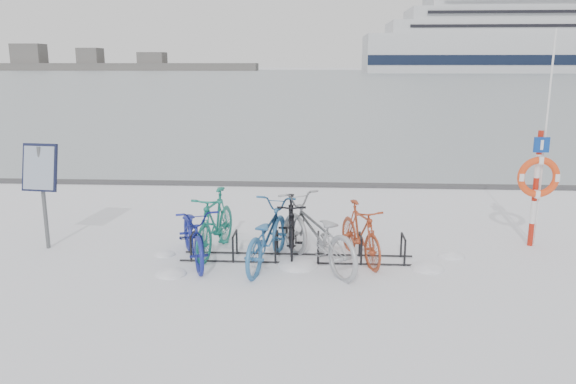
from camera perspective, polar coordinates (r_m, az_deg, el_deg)
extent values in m
plane|color=white|center=(9.75, 0.94, -6.85)|extent=(900.00, 900.00, 0.00)
cube|color=#929DA5|center=(164.20, 3.30, 11.75)|extent=(400.00, 298.00, 0.02)
cube|color=#3F3F42|center=(15.42, 1.88, 0.75)|extent=(400.00, 0.25, 0.10)
cylinder|color=black|center=(9.71, -9.84, -5.76)|extent=(0.04, 0.04, 0.44)
cylinder|color=black|center=(10.12, -9.28, -4.97)|extent=(0.04, 0.04, 0.44)
cylinder|color=black|center=(9.85, -9.60, -4.14)|extent=(0.04, 0.44, 0.04)
cylinder|color=black|center=(9.57, -5.62, -5.90)|extent=(0.04, 0.04, 0.44)
cylinder|color=black|center=(9.99, -5.23, -5.09)|extent=(0.04, 0.04, 0.44)
cylinder|color=black|center=(9.71, -5.44, -4.25)|extent=(0.04, 0.44, 0.04)
cylinder|color=black|center=(9.49, -1.29, -6.01)|extent=(0.04, 0.04, 0.44)
cylinder|color=black|center=(9.91, -1.09, -5.18)|extent=(0.04, 0.04, 0.44)
cylinder|color=black|center=(9.63, -1.19, -4.34)|extent=(0.04, 0.44, 0.04)
cylinder|color=black|center=(9.46, 3.08, -6.08)|extent=(0.04, 0.04, 0.44)
cylinder|color=black|center=(9.88, 3.10, -5.25)|extent=(0.04, 0.04, 0.44)
cylinder|color=black|center=(9.60, 3.11, -4.41)|extent=(0.04, 0.44, 0.04)
cylinder|color=black|center=(9.49, 7.46, -6.12)|extent=(0.04, 0.04, 0.44)
cylinder|color=black|center=(9.90, 7.28, -5.29)|extent=(0.04, 0.04, 0.44)
cylinder|color=black|center=(9.63, 7.41, -4.46)|extent=(0.04, 0.44, 0.04)
cylinder|color=black|center=(9.57, 11.79, -6.13)|extent=(0.04, 0.04, 0.44)
cylinder|color=black|center=(9.98, 11.43, -5.31)|extent=(0.04, 0.04, 0.44)
cylinder|color=black|center=(9.71, 11.66, -4.48)|extent=(0.04, 0.44, 0.04)
cylinder|color=black|center=(9.54, 0.89, -7.18)|extent=(4.00, 0.03, 0.03)
cylinder|color=black|center=(9.95, 1.00, -6.31)|extent=(4.00, 0.03, 0.03)
cylinder|color=#595B5E|center=(10.99, -23.57, -0.60)|extent=(0.07, 0.07, 1.87)
cube|color=black|center=(10.86, -23.91, 2.29)|extent=(0.67, 0.31, 0.84)
cube|color=#8C99AD|center=(10.82, -24.00, 2.25)|extent=(0.60, 0.23, 0.75)
cylinder|color=#AC1D0D|center=(11.34, 23.44, -3.97)|extent=(0.10, 0.10, 0.43)
cylinder|color=silver|center=(11.23, 23.63, -1.87)|extent=(0.10, 0.10, 0.43)
cylinder|color=#AC1D0D|center=(11.13, 23.83, 0.25)|extent=(0.10, 0.10, 0.43)
cylinder|color=silver|center=(11.06, 24.03, 2.42)|extent=(0.10, 0.10, 0.43)
cylinder|color=#AC1D0D|center=(10.99, 24.23, 4.61)|extent=(0.10, 0.10, 0.43)
torus|color=#E74215|center=(11.00, 24.10, 1.39)|extent=(0.75, 0.13, 0.75)
cube|color=navy|center=(10.92, 24.36, 4.39)|extent=(0.27, 0.03, 0.27)
cylinder|color=silver|center=(11.07, 24.62, 4.72)|extent=(0.03, 0.03, 3.89)
cube|color=black|center=(244.11, 26.44, 11.88)|extent=(155.47, 0.30, 3.33)
cube|color=#484848|center=(294.86, -21.20, 11.77)|extent=(180.00, 12.00, 3.50)
cube|color=#484848|center=(308.33, -26.45, 12.02)|extent=(24.00, 10.00, 8.00)
cube|color=#484848|center=(283.94, -15.60, 12.81)|extent=(20.00, 10.00, 6.00)
imported|color=navy|center=(9.69, -9.58, -3.96)|extent=(1.34, 2.07, 1.03)
imported|color=#176F5F|center=(10.02, -7.41, -2.93)|extent=(0.82, 1.99, 1.16)
imported|color=#2C659B|center=(9.40, -2.19, -4.16)|extent=(1.14, 2.16, 1.08)
imported|color=black|center=(9.94, 0.33, -3.30)|extent=(0.60, 1.76, 1.04)
imported|color=#989BA0|center=(9.29, 2.93, -4.03)|extent=(1.87, 2.33, 1.18)
imported|color=#9D3B1E|center=(9.67, 7.37, -3.93)|extent=(1.00, 1.77, 1.02)
ellipsoid|color=white|center=(10.31, 16.24, -6.27)|extent=(0.47, 0.47, 0.16)
ellipsoid|color=white|center=(9.61, 13.97, -7.56)|extent=(0.56, 0.56, 0.20)
ellipsoid|color=white|center=(10.20, -12.38, -6.25)|extent=(0.36, 0.36, 0.12)
ellipsoid|color=white|center=(9.27, -11.76, -8.20)|extent=(0.49, 0.49, 0.17)
ellipsoid|color=white|center=(10.52, -4.66, -5.40)|extent=(0.47, 0.47, 0.17)
ellipsoid|color=white|center=(10.44, 8.36, -5.64)|extent=(0.43, 0.43, 0.15)
ellipsoid|color=white|center=(9.45, 1.01, -7.51)|extent=(0.68, 0.68, 0.24)
ellipsoid|color=white|center=(10.11, 2.75, -6.14)|extent=(0.32, 0.32, 0.11)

